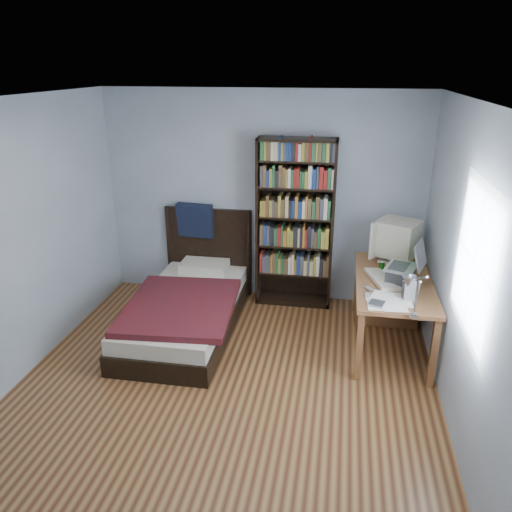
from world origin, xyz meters
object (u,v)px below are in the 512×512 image
(crt_monitor, at_px, (396,239))
(laptop, at_px, (403,272))
(desk, at_px, (388,291))
(keyboard, at_px, (382,279))
(bed, at_px, (188,305))
(bookshelf, at_px, (295,224))
(desk_lamp, at_px, (410,285))
(soda_can, at_px, (382,266))
(speaker, at_px, (409,289))

(crt_monitor, xyz_separation_m, laptop, (0.03, -0.56, -0.15))
(desk, distance_m, keyboard, 0.58)
(bed, bearing_deg, bookshelf, 36.65)
(keyboard, bearing_deg, desk, 57.68)
(laptop, height_order, keyboard, laptop)
(desk_lamp, height_order, bookshelf, bookshelf)
(crt_monitor, bearing_deg, bookshelf, 163.80)
(keyboard, xyz_separation_m, soda_can, (0.01, 0.25, 0.04))
(desk, relative_size, crt_monitor, 2.65)
(bed, bearing_deg, soda_can, 5.49)
(bed, bearing_deg, laptop, -1.93)
(desk, height_order, bed, bed)
(speaker, bearing_deg, crt_monitor, 91.02)
(crt_monitor, distance_m, soda_can, 0.39)
(keyboard, bearing_deg, speaker, -77.82)
(soda_can, xyz_separation_m, bed, (-2.05, -0.20, -0.53))
(bookshelf, bearing_deg, soda_can, -32.09)
(desk, height_order, keyboard, keyboard)
(laptop, relative_size, bed, 0.21)
(desk, distance_m, bookshelf, 1.30)
(keyboard, relative_size, soda_can, 4.85)
(desk_lamp, distance_m, keyboard, 1.15)
(soda_can, distance_m, bed, 2.13)
(keyboard, distance_m, soda_can, 0.25)
(keyboard, xyz_separation_m, bookshelf, (-0.96, 0.86, 0.25))
(desk, bearing_deg, desk_lamp, -90.41)
(crt_monitor, xyz_separation_m, bed, (-2.20, -0.48, -0.74))
(crt_monitor, height_order, desk_lamp, desk_lamp)
(desk_lamp, relative_size, bed, 0.26)
(crt_monitor, bearing_deg, soda_can, -117.28)
(laptop, height_order, bed, bed)
(desk, xyz_separation_m, bookshelf, (-1.08, 0.40, 0.59))
(laptop, distance_m, bookshelf, 1.46)
(laptop, relative_size, desk_lamp, 0.81)
(crt_monitor, distance_m, bookshelf, 1.16)
(laptop, bearing_deg, soda_can, 123.14)
(crt_monitor, distance_m, keyboard, 0.61)
(speaker, bearing_deg, keyboard, 116.87)
(desk_lamp, bearing_deg, bed, 152.71)
(crt_monitor, relative_size, bookshelf, 0.28)
(laptop, xyz_separation_m, speaker, (0.03, -0.36, -0.02))
(crt_monitor, distance_m, speaker, 0.93)
(desk_lamp, bearing_deg, crt_monitor, 88.46)
(speaker, xyz_separation_m, soda_can, (-0.21, 0.63, -0.05))
(crt_monitor, xyz_separation_m, keyboard, (-0.15, -0.54, -0.25))
(desk, distance_m, laptop, 0.65)
(soda_can, xyz_separation_m, bookshelf, (-0.97, 0.61, 0.22))
(laptop, relative_size, bookshelf, 0.22)
(laptop, bearing_deg, desk, 97.59)
(bed, bearing_deg, desk, 10.53)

